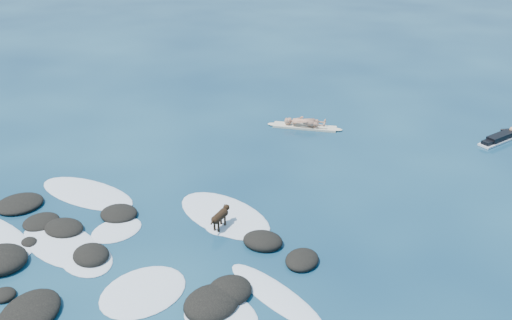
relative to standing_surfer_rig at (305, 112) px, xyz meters
The scene contains 6 objects.
ground 9.44m from the standing_surfer_rig, 79.20° to the right, with size 160.00×160.00×0.00m, color #0A2642.
reef_rocks 11.67m from the standing_surfer_rig, 90.90° to the right, with size 14.28×7.31×0.52m.
breaking_foam 10.21m from the standing_surfer_rig, 90.75° to the right, with size 11.99×6.79×0.12m.
standing_surfer_rig is the anchor object (origin of this frame).
paddling_surfer_rig 7.91m from the standing_surfer_rig, 22.97° to the left, with size 1.48×2.40×0.42m.
dog 8.37m from the standing_surfer_rig, 79.09° to the right, with size 0.32×1.07×0.68m.
Camera 1 is at (8.59, -10.59, 9.46)m, focal length 40.00 mm.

